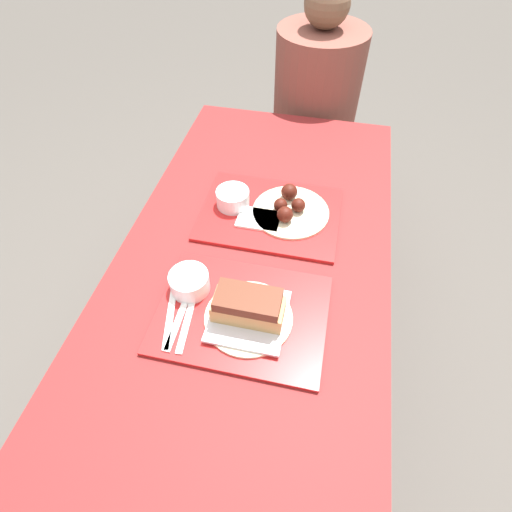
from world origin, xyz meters
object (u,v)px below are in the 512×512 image
person_seated_across (317,85)px  tray_far (270,214)px  bowl_coleslaw_far (233,197)px  tray_near (242,314)px  wings_plate_far (290,208)px  bowl_coleslaw_near (189,281)px  brisket_sandwich_plate (248,310)px

person_seated_across → tray_far: bearing=-93.5°
tray_far → bowl_coleslaw_far: (-0.12, 0.01, 0.04)m
tray_far → person_seated_across: bearing=86.5°
tray_near → wings_plate_far: wings_plate_far is taller
wings_plate_far → tray_near: bearing=-98.3°
wings_plate_far → person_seated_across: bearing=90.5°
bowl_coleslaw_far → person_seated_across: size_ratio=0.15×
tray_near → person_seated_across: bearing=87.6°
tray_far → wings_plate_far: size_ratio=1.80×
tray_near → bowl_coleslaw_far: bearing=107.5°
tray_far → bowl_coleslaw_near: (-0.15, -0.33, 0.04)m
tray_near → wings_plate_far: (0.06, 0.39, 0.02)m
tray_near → bowl_coleslaw_near: size_ratio=4.13×
brisket_sandwich_plate → bowl_coleslaw_far: (-0.14, 0.39, -0.01)m
bowl_coleslaw_near → person_seated_across: bearing=80.2°
tray_far → bowl_coleslaw_near: size_ratio=4.13×
bowl_coleslaw_near → bowl_coleslaw_far: size_ratio=1.00×
tray_far → bowl_coleslaw_near: bearing=-114.3°
brisket_sandwich_plate → wings_plate_far: brisket_sandwich_plate is taller
tray_far → bowl_coleslaw_far: 0.13m
bowl_coleslaw_near → bowl_coleslaw_far: 0.34m
tray_far → brisket_sandwich_plate: brisket_sandwich_plate is taller
tray_near → person_seated_across: 1.18m
tray_near → tray_far: bearing=90.0°
bowl_coleslaw_far → person_seated_across: 0.82m
brisket_sandwich_plate → person_seated_across: bearing=88.6°
brisket_sandwich_plate → person_seated_across: size_ratio=0.32×
tray_near → bowl_coleslaw_far: (-0.12, 0.38, 0.04)m
tray_far → wings_plate_far: bearing=15.3°
tray_near → person_seated_across: size_ratio=0.62×
bowl_coleslaw_near → wings_plate_far: 0.40m
tray_far → bowl_coleslaw_near: 0.36m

